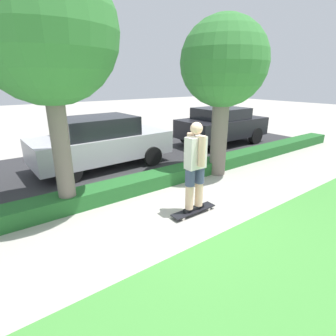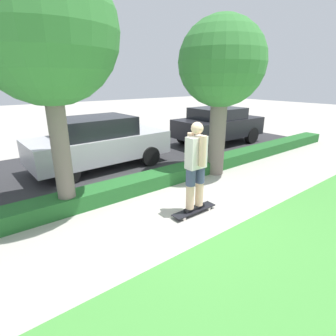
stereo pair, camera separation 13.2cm
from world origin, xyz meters
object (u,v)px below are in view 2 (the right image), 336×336
at_px(tree_mid, 221,65).
at_px(parked_car_middle, 99,142).
at_px(skateboard, 194,210).
at_px(tree_near, 45,33).
at_px(skater_person, 196,165).
at_px(parked_car_rear, 218,125).

relative_size(tree_mid, parked_car_middle, 0.99).
bearing_deg(tree_mid, skateboard, -146.87).
bearing_deg(tree_near, skater_person, -39.27).
distance_m(skater_person, parked_car_middle, 4.11).
distance_m(tree_mid, parked_car_rear, 4.49).
bearing_deg(parked_car_rear, skater_person, -141.70).
xyz_separation_m(skateboard, tree_near, (-2.05, 1.68, 3.35)).
distance_m(tree_mid, parked_car_middle, 4.23).
bearing_deg(tree_near, tree_mid, -3.12).
xyz_separation_m(skateboard, parked_car_middle, (-0.25, 4.10, 0.74)).
relative_size(skateboard, tree_mid, 0.24).
relative_size(skater_person, parked_car_middle, 0.42).
bearing_deg(parked_car_middle, skater_person, -88.64).
relative_size(skateboard, parked_car_rear, 0.27).
bearing_deg(tree_mid, skater_person, -146.87).
height_order(tree_near, parked_car_middle, tree_near).
height_order(skater_person, parked_car_rear, skater_person).
bearing_deg(parked_car_middle, skateboard, -88.64).
bearing_deg(skater_person, tree_mid, 33.13).
distance_m(skateboard, tree_near, 4.27).
bearing_deg(tree_near, skateboard, -39.27).
bearing_deg(parked_car_middle, parked_car_rear, -2.83).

